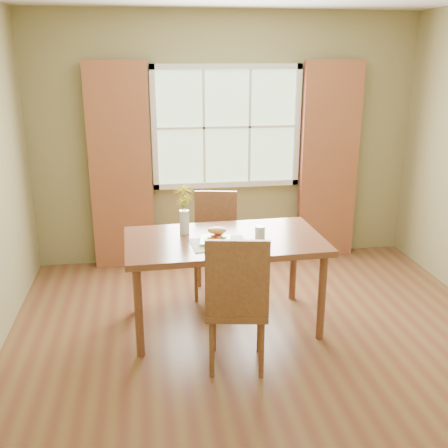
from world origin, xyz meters
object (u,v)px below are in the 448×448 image
chair_far (215,239)px  flower_vase (184,205)px  croissant_sandwich (217,234)px  dining_table (224,248)px  water_glass (260,234)px  chair_near (237,299)px

chair_far → flower_vase: size_ratio=2.37×
croissant_sandwich → flower_vase: 0.41m
dining_table → chair_far: chair_far is taller
water_glass → flower_vase: flower_vase is taller
chair_near → water_glass: (0.29, 0.61, 0.27)m
dining_table → croissant_sandwich: 0.20m
dining_table → water_glass: size_ratio=13.39×
chair_far → water_glass: chair_far is taller
chair_far → croissant_sandwich: chair_far is taller
croissant_sandwich → chair_far: bearing=96.1°
flower_vase → chair_far: bearing=57.8°
croissant_sandwich → flower_vase: flower_vase is taller
chair_near → flower_vase: size_ratio=2.54×
water_glass → chair_far: bearing=108.1°
chair_far → flower_vase: bearing=-110.7°
chair_near → chair_far: 1.42m
chair_near → water_glass: bearing=74.0°
water_glass → flower_vase: bearing=155.4°
chair_near → croissant_sandwich: bearing=105.5°
chair_near → water_glass: size_ratio=8.60×
water_glass → flower_vase: (-0.60, 0.27, 0.19)m
chair_far → water_glass: size_ratio=8.01×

